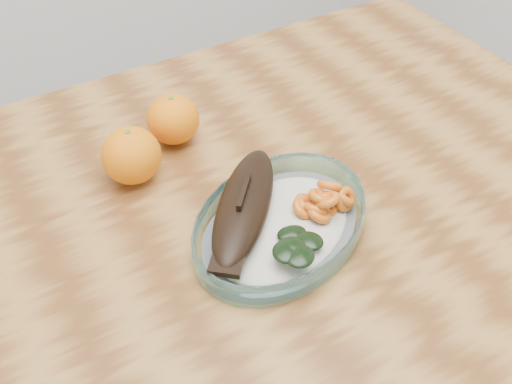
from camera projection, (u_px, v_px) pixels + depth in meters
dining_table at (229, 273)px, 0.87m from camera, size 1.20×0.80×0.75m
plated_meal at (279, 221)px, 0.78m from camera, size 0.62×0.62×0.08m
orange_left at (131, 155)px, 0.84m from camera, size 0.08×0.08×0.08m
orange_right at (173, 119)px, 0.90m from camera, size 0.07×0.07×0.07m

